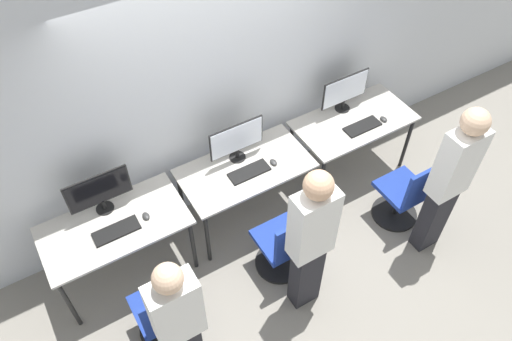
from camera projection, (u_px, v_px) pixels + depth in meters
name	position (u px, v px, depth m)	size (l,w,h in m)	color
ground_plane	(263.00, 237.00, 5.16)	(20.00, 20.00, 0.00)	gray
wall_back	(219.00, 88.00, 4.58)	(12.00, 0.05, 2.80)	silver
desk_left	(115.00, 230.00, 4.40)	(1.27, 0.68, 0.76)	#BCB7AD
monitor_left	(99.00, 191.00, 4.28)	(0.56, 0.16, 0.43)	black
keyboard_left	(116.00, 231.00, 4.29)	(0.40, 0.16, 0.02)	black
mouse_left	(146.00, 216.00, 4.38)	(0.06, 0.09, 0.03)	#333333
office_chair_left	(164.00, 315.00, 4.20)	(0.48, 0.48, 0.89)	black
person_left	(179.00, 322.00, 3.62)	(0.36, 0.21, 1.60)	#232328
desk_center	(245.00, 173.00, 4.85)	(1.27, 0.68, 0.76)	#BCB7AD
monitor_center	(237.00, 140.00, 4.70)	(0.56, 0.16, 0.43)	black
keyboard_center	(249.00, 172.00, 4.74)	(0.40, 0.16, 0.02)	black
mouse_center	(273.00, 162.00, 4.82)	(0.06, 0.09, 0.03)	#333333
office_chair_center	(284.00, 247.00, 4.66)	(0.48, 0.48, 0.89)	black
person_center	(311.00, 239.00, 4.00)	(0.36, 0.23, 1.74)	#232328
desk_right	(353.00, 125.00, 5.31)	(1.27, 0.68, 0.76)	#BCB7AD
monitor_right	(345.00, 91.00, 5.19)	(0.56, 0.16, 0.43)	black
keyboard_right	(362.00, 127.00, 5.16)	(0.40, 0.16, 0.02)	black
mouse_right	(384.00, 119.00, 5.23)	(0.06, 0.09, 0.03)	#333333
office_chair_right	(405.00, 196.00, 5.06)	(0.48, 0.48, 0.89)	black
person_right	(450.00, 179.00, 4.40)	(0.36, 0.23, 1.78)	#232328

